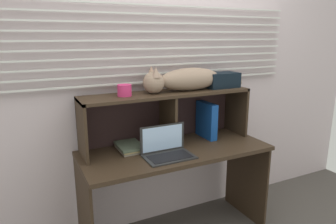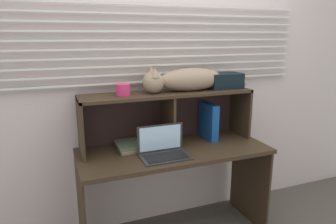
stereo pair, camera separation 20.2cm
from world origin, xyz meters
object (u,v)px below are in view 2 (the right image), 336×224
at_px(book_stack, 129,146).
at_px(small_basket, 123,90).
at_px(cat, 186,80).
at_px(binder_upright, 208,121).
at_px(storage_box, 225,81).
at_px(laptop, 164,150).

bearing_deg(book_stack, small_basket, 177.20).
distance_m(cat, binder_upright, 0.40).
xyz_separation_m(book_stack, storage_box, (0.80, 0.00, 0.44)).
distance_m(cat, storage_box, 0.34).
bearing_deg(book_stack, storage_box, 0.10).
distance_m(binder_upright, storage_box, 0.35).
height_order(laptop, small_basket, small_basket).
bearing_deg(binder_upright, book_stack, -179.88).
distance_m(cat, laptop, 0.56).
bearing_deg(binder_upright, small_basket, 180.00).
height_order(binder_upright, storage_box, storage_box).
relative_size(laptop, small_basket, 3.45).
bearing_deg(storage_box, book_stack, -179.90).
bearing_deg(storage_box, cat, -180.00).
relative_size(book_stack, small_basket, 2.52).
bearing_deg(storage_box, laptop, -159.95).
distance_m(binder_upright, book_stack, 0.67).
xyz_separation_m(laptop, binder_upright, (0.47, 0.22, 0.10)).
height_order(binder_upright, small_basket, small_basket).
bearing_deg(storage_box, binder_upright, 180.00).
bearing_deg(small_basket, storage_box, 0.00).
height_order(laptop, storage_box, storage_box).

